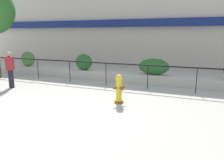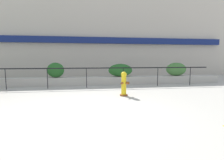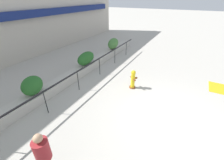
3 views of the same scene
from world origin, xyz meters
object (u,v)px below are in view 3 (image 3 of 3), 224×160
(pedestrian, at_px, (44,155))
(hedge_bush_2, at_px, (86,58))
(hedge_bush_1, at_px, (32,86))
(hedge_bush_3, at_px, (113,44))
(fire_hydrant, at_px, (133,79))

(pedestrian, bearing_deg, hedge_bush_2, 28.29)
(hedge_bush_1, distance_m, hedge_bush_2, 4.07)
(hedge_bush_1, bearing_deg, hedge_bush_2, 0.00)
(hedge_bush_2, bearing_deg, pedestrian, -151.71)
(hedge_bush_3, height_order, pedestrian, pedestrian)
(hedge_bush_3, bearing_deg, pedestrian, -161.69)
(hedge_bush_1, height_order, fire_hydrant, hedge_bush_1)
(hedge_bush_2, relative_size, pedestrian, 0.91)
(hedge_bush_2, bearing_deg, hedge_bush_3, 0.00)
(fire_hydrant, bearing_deg, hedge_bush_2, 81.07)
(hedge_bush_1, relative_size, hedge_bush_3, 0.72)
(hedge_bush_1, relative_size, fire_hydrant, 0.95)
(pedestrian, bearing_deg, hedge_bush_1, 57.41)
(hedge_bush_1, relative_size, hedge_bush_2, 0.65)
(hedge_bush_1, distance_m, hedge_bush_3, 7.95)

